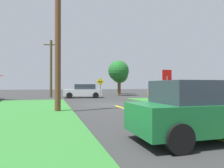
{
  "coord_description": "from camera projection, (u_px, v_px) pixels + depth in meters",
  "views": [
    {
      "loc": [
        -4.47,
        -15.27,
        1.5
      ],
      "look_at": [
        1.39,
        4.72,
        1.62
      ],
      "focal_mm": 33.1,
      "sensor_mm": 36.0,
      "label": 1
    }
  ],
  "objects": [
    {
      "name": "car_behind_on_main_road",
      "position": [
        204.0,
        110.0,
        5.66
      ],
      "size": [
        4.14,
        1.94,
        1.62
      ],
      "rotation": [
        0.0,
        0.0,
        -0.0
      ],
      "color": "#196B33",
      "rests_on": "ground"
    },
    {
      "name": "utility_pole_near",
      "position": [
        58.0,
        35.0,
        11.41
      ],
      "size": [
        1.8,
        0.38,
        8.33
      ],
      "color": "brown",
      "rests_on": "ground"
    },
    {
      "name": "direction_sign",
      "position": [
        100.0,
        86.0,
        23.15
      ],
      "size": [
        0.91,
        0.08,
        2.34
      ],
      "color": "slate",
      "rests_on": "ground"
    },
    {
      "name": "utility_pole_mid",
      "position": [
        51.0,
        68.0,
        25.7
      ],
      "size": [
        1.78,
        0.51,
        7.12
      ],
      "color": "brown",
      "rests_on": "ground"
    },
    {
      "name": "car_on_crossroad",
      "position": [
        165.0,
        92.0,
        21.5
      ],
      "size": [
        2.24,
        3.92,
        1.62
      ],
      "rotation": [
        0.0,
        0.0,
        1.6
      ],
      "color": "orange",
      "rests_on": "ground"
    },
    {
      "name": "oak_tree_left",
      "position": [
        120.0,
        75.0,
        34.86
      ],
      "size": [
        2.84,
        2.84,
        4.71
      ],
      "color": "brown",
      "rests_on": "ground"
    },
    {
      "name": "lane_stripe_center",
      "position": [
        168.0,
        123.0,
        8.22
      ],
      "size": [
        0.2,
        14.0,
        0.01
      ],
      "primitive_type": "cube",
      "color": "yellow",
      "rests_on": "ground"
    },
    {
      "name": "car_approaching_junction",
      "position": [
        83.0,
        91.0,
        24.58
      ],
      "size": [
        4.6,
        2.59,
        1.62
      ],
      "rotation": [
        0.0,
        0.0,
        3.02
      ],
      "color": "silver",
      "rests_on": "ground"
    },
    {
      "name": "stop_sign",
      "position": [
        167.0,
        80.0,
        16.23
      ],
      "size": [
        0.82,
        0.07,
        2.72
      ],
      "rotation": [
        0.0,
        0.0,
        3.17
      ],
      "color": "#9EA0A8",
      "rests_on": "ground"
    },
    {
      "name": "ground_plane",
      "position": [
        112.0,
        105.0,
        15.9
      ],
      "size": [
        120.0,
        120.0,
        0.0
      ],
      "primitive_type": "plane",
      "color": "#333333"
    },
    {
      "name": "pine_tree_center",
      "position": [
        119.0,
        71.0,
        29.74
      ],
      "size": [
        2.99,
        2.99,
        5.07
      ],
      "color": "brown",
      "rests_on": "ground"
    }
  ]
}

